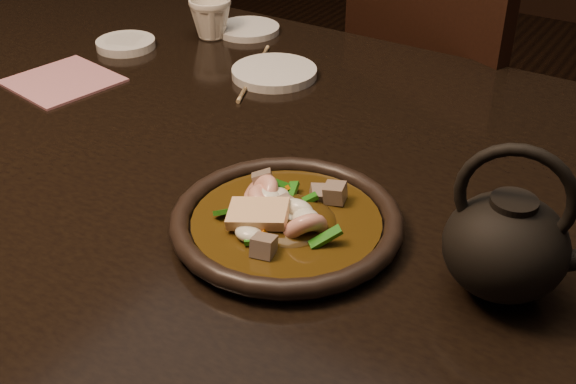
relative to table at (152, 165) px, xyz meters
The scene contains 11 objects.
table is the anchor object (origin of this frame).
chair 0.70m from the table, 69.85° to the left, with size 0.55×0.55×0.88m.
plate 0.35m from the table, 21.69° to the right, with size 0.25×0.25×0.03m.
stirfry 0.34m from the table, 21.90° to the right, with size 0.15×0.15×0.05m.
soy_dish 0.29m from the table, 138.85° to the left, with size 0.10×0.10×0.01m, color silver.
saucer_left 0.37m from the table, 102.19° to the left, with size 0.11×0.11×0.01m, color silver.
saucer_right 0.24m from the table, 71.52° to the left, with size 0.13×0.13×0.01m, color silver.
tea_cup 0.34m from the table, 111.04° to the left, with size 0.07×0.07×0.07m, color silver.
chopsticks 0.23m from the table, 79.08° to the left, with size 0.09×0.20×0.01m.
napkin 0.21m from the table, behind, with size 0.14×0.14×0.00m, color #AA6871.
teapot 0.56m from the table, 10.24° to the right, with size 0.14×0.12×0.16m.
Camera 1 is at (0.65, -0.66, 1.20)m, focal length 45.00 mm.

